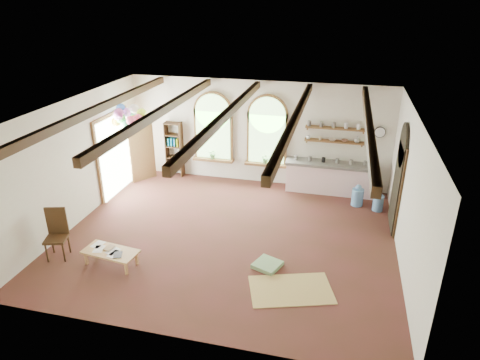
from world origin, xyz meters
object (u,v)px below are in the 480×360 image
(coffee_table, at_px, (111,252))
(balloon_cluster, at_px, (128,117))
(kitchen_counter, at_px, (331,177))
(side_chair, at_px, (58,244))

(coffee_table, xyz_separation_m, balloon_cluster, (-1.21, 3.61, 2.03))
(kitchen_counter, relative_size, balloon_cluster, 2.30)
(balloon_cluster, bearing_deg, coffee_table, -71.56)
(kitchen_counter, height_order, side_chair, side_chair)
(coffee_table, height_order, side_chair, side_chair)
(kitchen_counter, xyz_separation_m, balloon_cluster, (-5.71, -1.36, 1.86))
(side_chair, distance_m, balloon_cluster, 4.13)
(coffee_table, relative_size, side_chair, 1.10)
(kitchen_counter, relative_size, side_chair, 2.30)
(side_chair, bearing_deg, balloon_cluster, 88.21)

